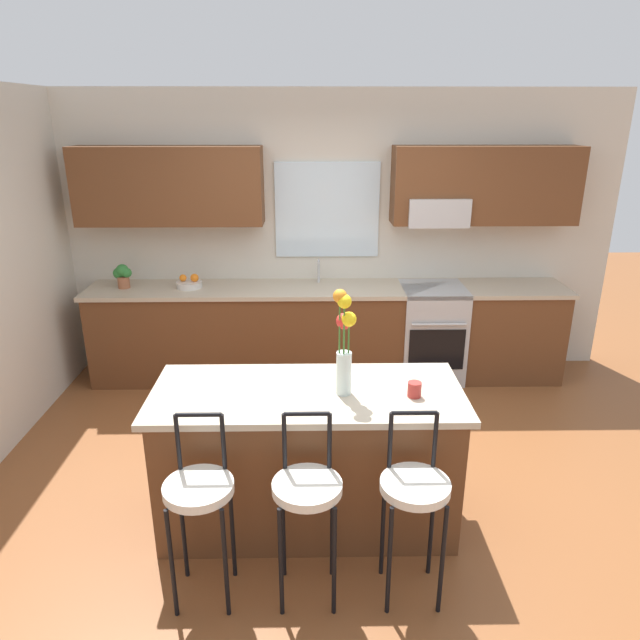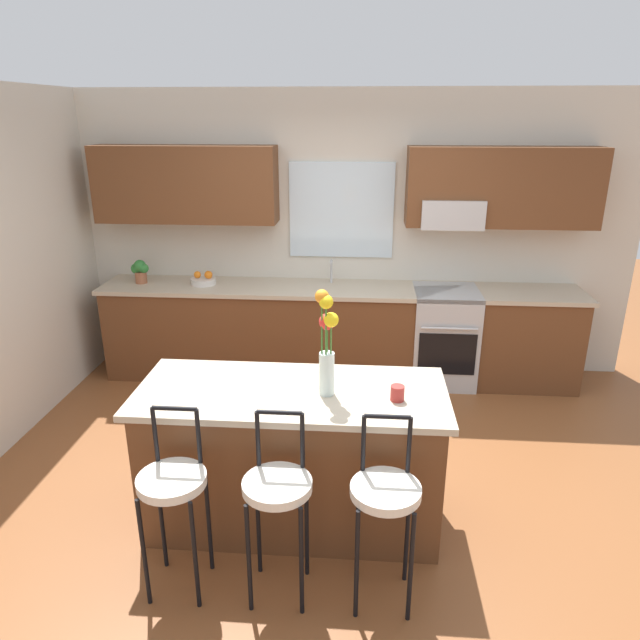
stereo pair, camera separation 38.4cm
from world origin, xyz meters
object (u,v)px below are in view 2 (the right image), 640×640
at_px(flower_vase, 327,341).
at_px(oven_range, 443,336).
at_px(kitchen_island, 293,456).
at_px(bar_stool_near, 173,488).
at_px(bar_stool_far, 385,498).
at_px(bar_stool_middle, 278,493).
at_px(potted_plant_small, 140,270).
at_px(mug_ceramic, 397,393).
at_px(fruit_bowl_oranges, 204,280).

bearing_deg(flower_vase, oven_range, 65.73).
bearing_deg(kitchen_island, bar_stool_near, -132.43).
bearing_deg(bar_stool_near, bar_stool_far, 0.00).
bearing_deg(bar_stool_far, bar_stool_middle, 180.00).
distance_m(bar_stool_near, potted_plant_small, 3.04).
height_order(oven_range, mug_ceramic, mug_ceramic).
relative_size(bar_stool_middle, bar_stool_far, 1.00).
distance_m(oven_range, mug_ceramic, 2.35).
bearing_deg(bar_stool_near, mug_ceramic, 23.92).
relative_size(mug_ceramic, fruit_bowl_oranges, 0.38).
xyz_separation_m(bar_stool_middle, mug_ceramic, (0.62, 0.52, 0.33)).
bearing_deg(fruit_bowl_oranges, potted_plant_small, 179.94).
relative_size(kitchen_island, flower_vase, 2.90).
bearing_deg(mug_ceramic, bar_stool_far, -97.88).
bearing_deg(fruit_bowl_oranges, kitchen_island, -62.60).
bearing_deg(oven_range, flower_vase, -114.27).
height_order(bar_stool_middle, bar_stool_far, same).
distance_m(bar_stool_middle, potted_plant_small, 3.30).
xyz_separation_m(bar_stool_middle, bar_stool_far, (0.55, 0.00, 0.00)).
bearing_deg(flower_vase, bar_stool_middle, -110.54).
bearing_deg(bar_stool_far, potted_plant_small, 129.61).
xyz_separation_m(mug_ceramic, fruit_bowl_oranges, (-1.74, 2.25, -0.00)).
height_order(kitchen_island, mug_ceramic, mug_ceramic).
bearing_deg(fruit_bowl_oranges, oven_range, -0.61).
relative_size(bar_stool_far, fruit_bowl_oranges, 4.34).
distance_m(oven_range, fruit_bowl_oranges, 2.37).
bearing_deg(bar_stool_near, fruit_bowl_oranges, 101.69).
xyz_separation_m(kitchen_island, mug_ceramic, (0.62, -0.08, 0.50)).
distance_m(flower_vase, potted_plant_small, 2.95).
relative_size(flower_vase, mug_ceramic, 7.12).
relative_size(oven_range, kitchen_island, 0.50).
distance_m(oven_range, bar_stool_middle, 3.00).
height_order(oven_range, flower_vase, flower_vase).
relative_size(kitchen_island, bar_stool_far, 1.78).
xyz_separation_m(oven_range, potted_plant_small, (-2.94, 0.03, 0.59)).
bearing_deg(potted_plant_small, oven_range, -0.50).
height_order(kitchen_island, flower_vase, flower_vase).
bearing_deg(oven_range, potted_plant_small, 179.50).
bearing_deg(mug_ceramic, potted_plant_small, 136.42).
xyz_separation_m(kitchen_island, potted_plant_small, (-1.74, 2.17, 0.59)).
relative_size(bar_stool_near, mug_ceramic, 11.58).
bearing_deg(bar_stool_near, kitchen_island, 47.57).
bearing_deg(flower_vase, kitchen_island, 170.71).
distance_m(flower_vase, mug_ceramic, 0.50).
xyz_separation_m(bar_stool_near, flower_vase, (0.76, 0.57, 0.62)).
xyz_separation_m(oven_range, mug_ceramic, (-0.57, -2.22, 0.51)).
distance_m(kitchen_island, bar_stool_middle, 0.63).
relative_size(bar_stool_near, potted_plant_small, 4.56).
bearing_deg(potted_plant_small, bar_stool_middle, -57.83).
bearing_deg(mug_ceramic, kitchen_island, 172.49).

